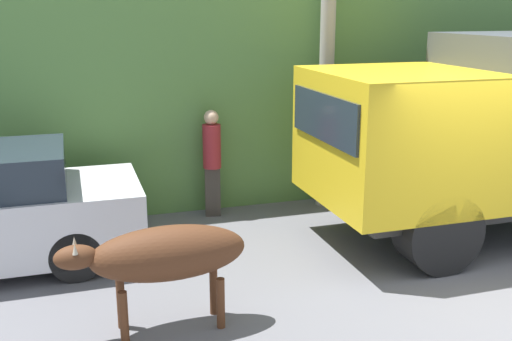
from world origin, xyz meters
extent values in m
plane|color=slate|center=(0.00, 0.00, 0.00)|extent=(60.00, 60.00, 0.00)
cube|color=#568442|center=(0.00, 7.34, 1.83)|extent=(32.00, 6.93, 3.66)
cube|color=gold|center=(-0.46, 1.51, 1.62)|extent=(2.24, 2.36, 1.80)
cube|color=#232D38|center=(-1.60, 1.51, 1.94)|extent=(0.04, 2.00, 0.63)
cylinder|color=black|center=(-0.35, 0.59, 0.54)|extent=(1.09, 0.52, 1.09)
ellipsoid|color=#512D19|center=(-3.92, 0.14, 0.86)|extent=(1.64, 0.58, 0.58)
ellipsoid|color=#512D19|center=(-4.85, 0.14, 0.94)|extent=(0.43, 0.25, 0.25)
cone|color=#B7AD93|center=(-4.85, 0.04, 1.06)|extent=(0.06, 0.06, 0.11)
cone|color=#B7AD93|center=(-4.85, 0.24, 1.06)|extent=(0.06, 0.06, 0.11)
cylinder|color=#512D19|center=(-4.43, -0.02, 0.29)|extent=(0.09, 0.09, 0.57)
cylinder|color=#512D19|center=(-4.43, 0.30, 0.29)|extent=(0.09, 0.09, 0.57)
cylinder|color=#512D19|center=(-3.41, -0.02, 0.29)|extent=(0.09, 0.09, 0.57)
cylinder|color=#512D19|center=(-3.41, 0.30, 0.29)|extent=(0.09, 0.09, 0.57)
cylinder|color=black|center=(-4.86, 1.71, 0.33)|extent=(0.66, 0.28, 0.66)
cube|color=#38332D|center=(-2.64, 3.56, 0.41)|extent=(0.28, 0.21, 0.82)
cylinder|color=maroon|center=(-2.64, 3.56, 1.18)|extent=(0.34, 0.34, 0.71)
sphere|color=#DBB28E|center=(-2.64, 3.56, 1.65)|extent=(0.24, 0.24, 0.24)
cylinder|color=#9E998E|center=(-0.67, 3.53, 3.22)|extent=(0.25, 0.25, 6.44)
camera|label=1|loc=(-4.80, -5.66, 3.33)|focal=42.00mm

